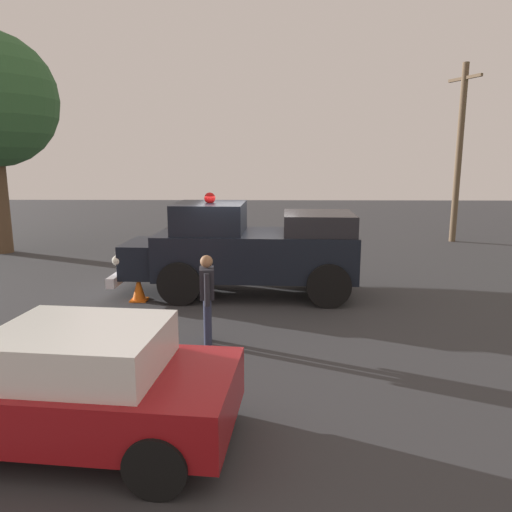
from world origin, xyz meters
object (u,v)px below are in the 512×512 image
at_px(utility_pole, 459,151).
at_px(vintage_fire_truck, 247,248).
at_px(spectator_standing, 207,293).
at_px(traffic_cone, 139,288).
at_px(classic_hot_rod, 57,383).

bearing_deg(utility_pole, vintage_fire_truck, 134.90).
height_order(spectator_standing, traffic_cone, spectator_standing).
xyz_separation_m(vintage_fire_truck, traffic_cone, (-0.64, 2.61, -0.89)).
bearing_deg(vintage_fire_truck, classic_hot_rod, 162.94).
distance_m(spectator_standing, utility_pole, 15.08).
height_order(spectator_standing, utility_pole, utility_pole).
height_order(utility_pole, traffic_cone, utility_pole).
bearing_deg(vintage_fire_truck, utility_pole, -45.10).
bearing_deg(spectator_standing, vintage_fire_truck, -10.16).
height_order(vintage_fire_truck, traffic_cone, vintage_fire_truck).
relative_size(classic_hot_rod, utility_pole, 0.63).
bearing_deg(traffic_cone, spectator_standing, -143.81).
bearing_deg(spectator_standing, classic_hot_rod, 156.23).
bearing_deg(traffic_cone, classic_hot_rod, -174.44).
bearing_deg(vintage_fire_truck, traffic_cone, 103.77).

